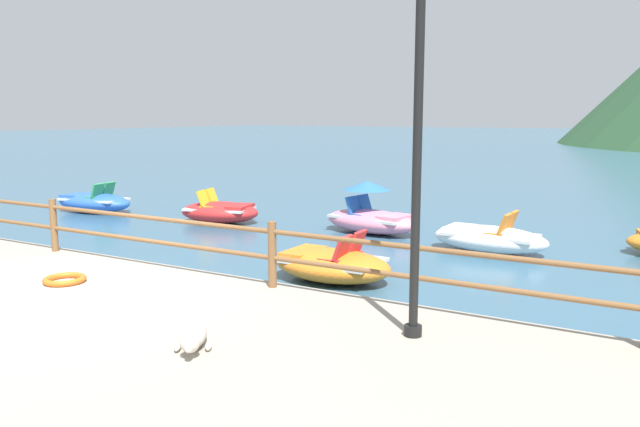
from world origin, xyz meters
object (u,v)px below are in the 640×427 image
object	(u,v)px
dog_resting	(194,336)
pedal_boat_4	(332,264)
pedal_boat_1	(489,238)
pedal_boat_2	(371,216)
pedal_boat_3	(94,202)
lamp_post	(419,92)
life_ring	(65,279)
pedal_boat_0	(220,212)

from	to	relation	value
dog_resting	pedal_boat_4	bearing A→B (deg)	100.05
pedal_boat_1	pedal_boat_4	bearing A→B (deg)	-115.38
pedal_boat_2	pedal_boat_3	xyz separation A→B (m)	(-8.51, -1.12, -0.11)
pedal_boat_4	pedal_boat_1	bearing A→B (deg)	64.62
lamp_post	life_ring	world-z (taller)	lamp_post
pedal_boat_2	dog_resting	bearing A→B (deg)	-76.38
lamp_post	pedal_boat_2	world-z (taller)	lamp_post
dog_resting	pedal_boat_3	distance (m)	13.10
pedal_boat_2	pedal_boat_4	world-z (taller)	pedal_boat_2
lamp_post	pedal_boat_4	distance (m)	4.82
pedal_boat_2	pedal_boat_0	bearing A→B (deg)	-170.52
life_ring	lamp_post	bearing A→B (deg)	5.07
pedal_boat_4	life_ring	bearing A→B (deg)	-127.79
dog_resting	pedal_boat_4	xyz separation A→B (m)	(-0.78, 4.40, -0.23)
lamp_post	life_ring	xyz separation A→B (m)	(-5.27, -0.47, -2.63)
pedal_boat_3	pedal_boat_1	bearing A→B (deg)	2.04
pedal_boat_3	pedal_boat_2	bearing A→B (deg)	7.48
pedal_boat_0	pedal_boat_2	size ratio (longest dim) A/B	0.90
dog_resting	life_ring	world-z (taller)	dog_resting
pedal_boat_1	pedal_boat_3	world-z (taller)	pedal_boat_3
lamp_post	pedal_boat_2	xyz separation A→B (m)	(-4.00, 7.27, -2.66)
dog_resting	pedal_boat_4	world-z (taller)	pedal_boat_4
pedal_boat_1	pedal_boat_4	distance (m)	4.05
pedal_boat_0	lamp_post	bearing A→B (deg)	-39.05
lamp_post	pedal_boat_3	world-z (taller)	lamp_post
dog_resting	pedal_boat_1	world-z (taller)	pedal_boat_1
pedal_boat_2	life_ring	bearing A→B (deg)	-99.35
pedal_boat_2	pedal_boat_4	bearing A→B (deg)	-72.89
pedal_boat_0	life_ring	bearing A→B (deg)	-68.07
pedal_boat_0	pedal_boat_4	bearing A→B (deg)	-33.97
life_ring	pedal_boat_0	size ratio (longest dim) A/B	0.25
life_ring	pedal_boat_4	xyz separation A→B (m)	(2.62, 3.37, -0.16)
pedal_boat_2	pedal_boat_4	xyz separation A→B (m)	(1.34, -4.36, -0.12)
life_ring	dog_resting	bearing A→B (deg)	-16.75
pedal_boat_0	pedal_boat_2	world-z (taller)	pedal_boat_2
dog_resting	pedal_boat_1	size ratio (longest dim) A/B	0.38
lamp_post	pedal_boat_3	bearing A→B (deg)	153.83
pedal_boat_1	pedal_boat_3	bearing A→B (deg)	-177.96
pedal_boat_1	pedal_boat_2	xyz separation A→B (m)	(-3.08, 0.71, 0.12)
dog_resting	pedal_boat_3	world-z (taller)	pedal_boat_3
life_ring	pedal_boat_2	bearing A→B (deg)	80.65
lamp_post	pedal_boat_3	xyz separation A→B (m)	(-12.52, 6.15, -2.77)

